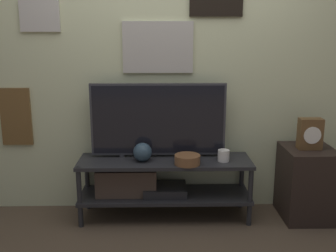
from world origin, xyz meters
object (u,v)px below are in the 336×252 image
Objects in this scene: mantel_clock at (310,134)px; candle_jar at (224,156)px; television at (158,120)px; vase_wide_bowl at (187,160)px; vase_round_glass at (143,152)px.

candle_jar is at bearing -179.29° from mantel_clock.
television is 5.45× the size of vase_wide_bowl.
mantel_clock is at bearing -5.76° from television.
candle_jar is at bearing 13.20° from vase_wide_bowl.
television is at bearing 138.64° from vase_wide_bowl.
television reaches higher than candle_jar.
television is at bearing 165.98° from candle_jar.
mantel_clock is at bearing 4.53° from vase_wide_bowl.
vase_wide_bowl is at bearing -41.36° from television.
mantel_clock reaches higher than vase_round_glass.
television is 7.33× the size of vase_round_glass.
television is 1.25m from mantel_clock.
mantel_clock is (1.37, -0.01, 0.15)m from vase_round_glass.
television is 4.41× the size of mantel_clock.
vase_wide_bowl is 1.35× the size of vase_round_glass.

